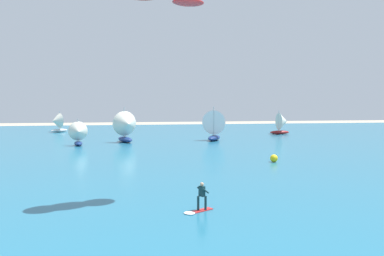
{
  "coord_description": "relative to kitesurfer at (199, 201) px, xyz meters",
  "views": [
    {
      "loc": [
        -3.47,
        -6.32,
        6.56
      ],
      "look_at": [
        0.12,
        18.2,
        4.79
      ],
      "focal_mm": 37.41,
      "sensor_mm": 36.0,
      "label": 1
    }
  ],
  "objects": [
    {
      "name": "sailboat_far_left",
      "position": [
        9.08,
        39.68,
        1.84
      ],
      "size": [
        4.25,
        4.75,
        5.33
      ],
      "color": "navy",
      "rests_on": "ocean"
    },
    {
      "name": "marker_buoy",
      "position": [
        10.6,
        16.86,
        -0.21
      ],
      "size": [
        0.79,
        0.79,
        0.79
      ],
      "primitive_type": "sphere",
      "color": "yellow",
      "rests_on": "ocean"
    },
    {
      "name": "sailboat_center_horizon",
      "position": [
        -4.81,
        38.14,
        1.81
      ],
      "size": [
        4.17,
        4.69,
        5.27
      ],
      "color": "navy",
      "rests_on": "ocean"
    },
    {
      "name": "kitesurfer",
      "position": [
        0.0,
        0.0,
        0.0
      ],
      "size": [
        1.95,
        1.52,
        1.67
      ],
      "color": "red",
      "rests_on": "ocean"
    },
    {
      "name": "sailboat_leading",
      "position": [
        23.69,
        48.6,
        1.44
      ],
      "size": [
        3.82,
        3.24,
        4.45
      ],
      "color": "maroon",
      "rests_on": "ocean"
    },
    {
      "name": "sailboat_mid_left",
      "position": [
        -18.73,
        59.12,
        1.33
      ],
      "size": [
        3.79,
        3.6,
        4.22
      ],
      "color": "silver",
      "rests_on": "ocean"
    },
    {
      "name": "ocean",
      "position": [
        -0.25,
        35.62,
        -0.65
      ],
      "size": [
        160.0,
        90.0,
        0.1
      ],
      "primitive_type": "cube",
      "color": "#236B89",
      "rests_on": "ground"
    },
    {
      "name": "sailboat_heeled_over",
      "position": [
        -11.37,
        34.77,
        1.13
      ],
      "size": [
        2.91,
        3.34,
        3.78
      ],
      "color": "navy",
      "rests_on": "ocean"
    }
  ]
}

